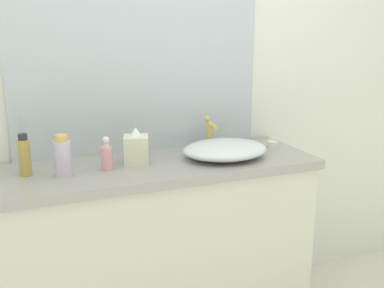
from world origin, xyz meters
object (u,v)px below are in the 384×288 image
object	(u,v)px
lotion_bottle	(24,156)
tissue_box	(136,148)
sink_basin	(225,149)
candle_jar	(272,145)
soap_dispenser	(107,156)
perfume_bottle	(63,157)

from	to	relation	value
lotion_bottle	tissue_box	size ratio (longest dim) A/B	1.06
sink_basin	candle_jar	distance (m)	0.32
sink_basin	soap_dispenser	xyz separation A→B (m)	(-0.56, 0.02, 0.02)
perfume_bottle	tissue_box	distance (m)	0.34
candle_jar	lotion_bottle	bearing A→B (deg)	-179.79
soap_dispenser	candle_jar	distance (m)	0.88
sink_basin	soap_dispenser	distance (m)	0.57
lotion_bottle	perfume_bottle	xyz separation A→B (m)	(0.15, -0.07, -0.00)
sink_basin	tissue_box	world-z (taller)	tissue_box
tissue_box	perfume_bottle	bearing A→B (deg)	-168.85
soap_dispenser	lotion_bottle	size ratio (longest dim) A/B	0.83
soap_dispenser	sink_basin	bearing A→B (deg)	-2.03
candle_jar	tissue_box	bearing A→B (deg)	-179.31
perfume_bottle	soap_dispenser	bearing A→B (deg)	6.57
tissue_box	lotion_bottle	bearing A→B (deg)	179.49
sink_basin	tissue_box	bearing A→B (deg)	171.38
soap_dispenser	tissue_box	xyz separation A→B (m)	(0.14, 0.04, 0.01)
sink_basin	candle_jar	size ratio (longest dim) A/B	7.70
perfume_bottle	tissue_box	world-z (taller)	perfume_bottle
candle_jar	soap_dispenser	bearing A→B (deg)	-176.56
soap_dispenser	candle_jar	size ratio (longest dim) A/B	2.78
soap_dispenser	perfume_bottle	size ratio (longest dim) A/B	0.84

